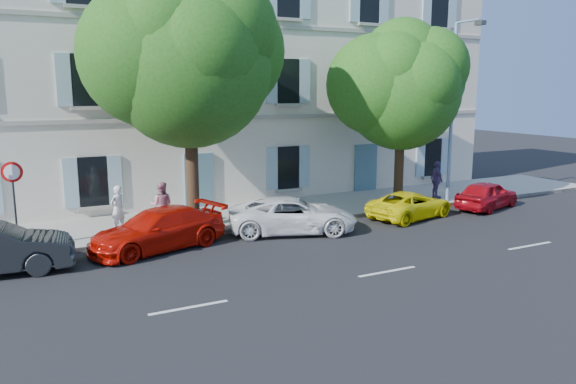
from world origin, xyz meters
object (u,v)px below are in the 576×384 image
car_white_coupe (293,215)px  street_lamp (455,102)px  car_red_coupe (158,230)px  road_sign (13,187)px  pedestrian_c (437,180)px  tree_left (189,65)px  pedestrian_b (162,205)px  car_yellow_supercar (410,205)px  pedestrian_a (118,208)px  car_red_hatchback (487,195)px  tree_right (402,92)px

car_white_coupe → street_lamp: 9.69m
car_red_coupe → road_sign: (-4.16, 1.60, 1.53)m
car_red_coupe → pedestrian_c: 13.91m
tree_left → pedestrian_b: tree_left is taller
car_yellow_supercar → pedestrian_b: bearing=62.9°
pedestrian_a → pedestrian_c: bearing=144.4°
car_red_coupe → pedestrian_c: pedestrian_c is taller
road_sign → pedestrian_b: bearing=6.7°
car_red_hatchback → pedestrian_c: bearing=2.6°
car_yellow_supercar → pedestrian_c: 4.03m
pedestrian_c → pedestrian_a: bearing=102.5°
street_lamp → pedestrian_b: bearing=175.2°
car_white_coupe → pedestrian_c: bearing=-56.9°
car_red_coupe → pedestrian_b: 2.32m
pedestrian_b → pedestrian_c: (13.05, -0.17, 0.01)m
car_white_coupe → tree_right: (6.12, 1.62, 4.48)m
road_sign → pedestrian_a: bearing=15.1°
car_red_hatchback → pedestrian_a: bearing=61.9°
car_white_coupe → car_red_coupe: bearing=108.7°
road_sign → street_lamp: size_ratio=0.36×
tree_right → street_lamp: bearing=-9.8°
pedestrian_c → car_yellow_supercar: bearing=138.0°
car_white_coupe → car_red_hatchback: car_white_coupe is taller
car_yellow_supercar → street_lamp: size_ratio=0.50×
pedestrian_b → pedestrian_c: bearing=-158.0°
car_red_coupe → car_yellow_supercar: size_ratio=1.17×
pedestrian_a → pedestrian_c: (14.58, -0.49, 0.04)m
car_yellow_supercar → tree_left: tree_left is taller
car_yellow_supercar → pedestrian_a: bearing=63.1°
car_yellow_supercar → car_white_coupe: bearing=75.4°
tree_right → pedestrian_a: bearing=175.4°
street_lamp → pedestrian_b: 13.59m
car_red_hatchback → street_lamp: size_ratio=0.46×
car_white_coupe → car_yellow_supercar: bearing=-71.5°
car_red_hatchback → pedestrian_b: size_ratio=2.11×
car_white_coupe → pedestrian_a: size_ratio=2.81×
car_yellow_supercar → street_lamp: street_lamp is taller
car_white_coupe → tree_right: size_ratio=0.61×
car_white_coupe → tree_left: bearing=79.0°
tree_left → car_yellow_supercar: bearing=-13.2°
road_sign → car_red_coupe: bearing=-21.1°
tree_right → pedestrian_a: 12.68m
car_white_coupe → tree_left: tree_left is taller
tree_left → street_lamp: 12.05m
pedestrian_b → tree_left: bearing=-175.3°
car_red_hatchback → pedestrian_c: 2.50m
street_lamp → pedestrian_c: bearing=89.6°
car_white_coupe → pedestrian_a: 6.39m
car_red_hatchback → street_lamp: street_lamp is taller
street_lamp → pedestrian_a: 15.10m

